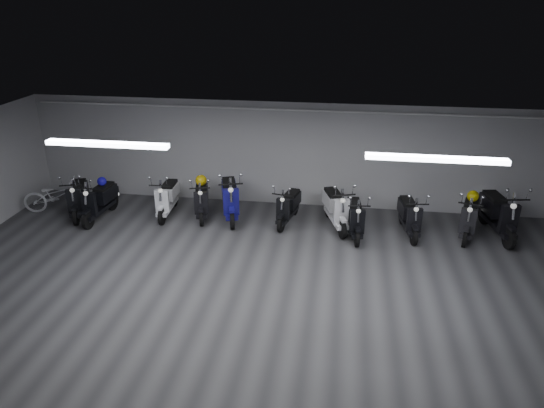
# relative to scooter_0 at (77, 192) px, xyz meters

# --- Properties ---
(floor) EXTENTS (14.00, 10.00, 0.01)m
(floor) POSITION_rel_scooter_0_xyz_m (5.27, -3.44, -0.66)
(floor) COLOR #38383B
(floor) RESTS_ON ground
(ceiling) EXTENTS (14.00, 10.00, 0.01)m
(ceiling) POSITION_rel_scooter_0_xyz_m (5.27, -3.44, 2.15)
(ceiling) COLOR gray
(ceiling) RESTS_ON ground
(back_wall) EXTENTS (14.00, 0.01, 2.80)m
(back_wall) POSITION_rel_scooter_0_xyz_m (5.27, 1.56, 0.75)
(back_wall) COLOR #A7A7AA
(back_wall) RESTS_ON ground
(fluor_strip_left) EXTENTS (2.40, 0.18, 0.08)m
(fluor_strip_left) POSITION_rel_scooter_0_xyz_m (2.27, -2.44, 2.09)
(fluor_strip_left) COLOR white
(fluor_strip_left) RESTS_ON ceiling
(fluor_strip_right) EXTENTS (2.40, 0.18, 0.08)m
(fluor_strip_right) POSITION_rel_scooter_0_xyz_m (8.27, -2.44, 2.09)
(fluor_strip_right) COLOR white
(fluor_strip_right) RESTS_ON ceiling
(conduit) EXTENTS (13.60, 0.05, 0.05)m
(conduit) POSITION_rel_scooter_0_xyz_m (5.27, 1.48, 1.97)
(conduit) COLOR white
(conduit) RESTS_ON back_wall
(scooter_0) EXTENTS (1.13, 1.85, 1.31)m
(scooter_0) POSITION_rel_scooter_0_xyz_m (0.00, 0.00, 0.00)
(scooter_0) COLOR black
(scooter_0) RESTS_ON floor
(scooter_1) EXTENTS (0.71, 1.81, 1.32)m
(scooter_1) POSITION_rel_scooter_0_xyz_m (0.63, -0.12, 0.00)
(scooter_1) COLOR black
(scooter_1) RESTS_ON floor
(scooter_2) EXTENTS (0.68, 1.75, 1.28)m
(scooter_2) POSITION_rel_scooter_0_xyz_m (2.26, 0.36, -0.02)
(scooter_2) COLOR white
(scooter_2) RESTS_ON floor
(scooter_3) EXTENTS (0.94, 1.75, 1.24)m
(scooter_3) POSITION_rel_scooter_0_xyz_m (3.17, 0.40, -0.04)
(scooter_3) COLOR black
(scooter_3) RESTS_ON floor
(scooter_4) EXTENTS (1.17, 2.05, 1.45)m
(scooter_4) POSITION_rel_scooter_0_xyz_m (3.91, 0.42, 0.07)
(scooter_4) COLOR navy
(scooter_4) RESTS_ON floor
(scooter_5) EXTENTS (0.86, 1.68, 1.19)m
(scooter_5) POSITION_rel_scooter_0_xyz_m (5.41, 0.33, -0.06)
(scooter_5) COLOR black
(scooter_5) RESTS_ON floor
(scooter_6) EXTENTS (1.12, 1.91, 1.35)m
(scooter_6) POSITION_rel_scooter_0_xyz_m (6.59, 0.27, 0.02)
(scooter_6) COLOR white
(scooter_6) RESTS_ON floor
(scooter_7) EXTENTS (0.73, 1.71, 1.24)m
(scooter_7) POSITION_rel_scooter_0_xyz_m (7.05, -0.12, -0.04)
(scooter_7) COLOR black
(scooter_7) RESTS_ON floor
(scooter_8) EXTENTS (0.77, 1.74, 1.25)m
(scooter_8) POSITION_rel_scooter_0_xyz_m (8.33, 0.15, -0.03)
(scooter_8) COLOR black
(scooter_8) RESTS_ON floor
(scooter_9) EXTENTS (1.05, 1.85, 1.30)m
(scooter_9) POSITION_rel_scooter_0_xyz_m (9.71, 0.22, -0.00)
(scooter_9) COLOR black
(scooter_9) RESTS_ON floor
(bicycle) EXTENTS (1.77, 1.07, 1.08)m
(bicycle) POSITION_rel_scooter_0_xyz_m (-0.70, 0.17, -0.12)
(bicycle) COLOR white
(bicycle) RESTS_ON floor
(scooter_10) EXTENTS (0.98, 2.06, 1.47)m
(scooter_10) POSITION_rel_scooter_0_xyz_m (10.39, 0.38, 0.08)
(scooter_10) COLOR black
(scooter_10) RESTS_ON floor
(helmet_0) EXTENTS (0.29, 0.29, 0.29)m
(helmet_0) POSITION_rel_scooter_0_xyz_m (3.11, 0.62, 0.26)
(helmet_0) COLOR gold
(helmet_0) RESTS_ON scooter_3
(helmet_1) EXTENTS (0.23, 0.23, 0.23)m
(helmet_1) POSITION_rel_scooter_0_xyz_m (0.65, 0.12, 0.28)
(helmet_1) COLOR #160E9D
(helmet_1) RESTS_ON scooter_1
(helmet_2) EXTENTS (0.27, 0.27, 0.27)m
(helmet_2) POSITION_rel_scooter_0_xyz_m (9.77, 0.46, 0.29)
(helmet_2) COLOR #BCAA0B
(helmet_2) RESTS_ON scooter_9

